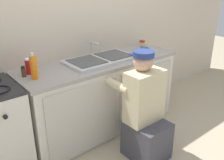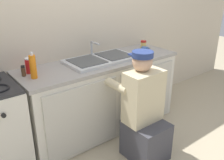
{
  "view_description": "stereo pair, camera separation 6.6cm",
  "coord_description": "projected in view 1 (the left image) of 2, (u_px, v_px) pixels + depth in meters",
  "views": [
    {
      "loc": [
        -1.6,
        -1.85,
        1.72
      ],
      "look_at": [
        0.0,
        0.1,
        0.69
      ],
      "focal_mm": 40.0,
      "sensor_mm": 36.0,
      "label": 1
    },
    {
      "loc": [
        -1.54,
        -1.89,
        1.72
      ],
      "look_at": [
        0.0,
        0.1,
        0.69
      ],
      "focal_mm": 40.0,
      "sensor_mm": 36.0,
      "label": 2
    }
  ],
  "objects": [
    {
      "name": "ground_plane",
      "position": [
        117.0,
        137.0,
        2.92
      ],
      "size": [
        12.0,
        12.0,
        0.0
      ],
      "primitive_type": "plane",
      "color": "tan"
    },
    {
      "name": "back_wall",
      "position": [
        82.0,
        21.0,
        2.91
      ],
      "size": [
        6.0,
        0.1,
        2.5
      ],
      "primitive_type": "cube",
      "color": "beige",
      "rests_on": "ground_plane"
    },
    {
      "name": "counter_cabinet",
      "position": [
        102.0,
        97.0,
        2.97
      ],
      "size": [
        1.86,
        0.62,
        0.82
      ],
      "color": "silver",
      "rests_on": "ground_plane"
    },
    {
      "name": "countertop",
      "position": [
        101.0,
        62.0,
        2.81
      ],
      "size": [
        1.9,
        0.62,
        0.04
      ],
      "primitive_type": "cube",
      "color": "#9E9993",
      "rests_on": "counter_cabinet"
    },
    {
      "name": "sink_double_basin",
      "position": [
        101.0,
        59.0,
        2.8
      ],
      "size": [
        0.8,
        0.44,
        0.19
      ],
      "color": "silver",
      "rests_on": "countertop"
    },
    {
      "name": "plumber_person",
      "position": [
        145.0,
        115.0,
        2.47
      ],
      "size": [
        0.42,
        0.61,
        1.1
      ],
      "color": "#3F3F47",
      "rests_on": "ground_plane"
    },
    {
      "name": "coffee_mug",
      "position": [
        144.0,
        51.0,
        3.02
      ],
      "size": [
        0.13,
        0.08,
        0.09
      ],
      "color": "#335699",
      "rests_on": "countertop"
    },
    {
      "name": "soap_bottle_orange",
      "position": [
        34.0,
        67.0,
        2.26
      ],
      "size": [
        0.06,
        0.06,
        0.25
      ],
      "color": "orange",
      "rests_on": "countertop"
    },
    {
      "name": "spice_bottle_pepper",
      "position": [
        23.0,
        72.0,
        2.33
      ],
      "size": [
        0.04,
        0.04,
        0.1
      ],
      "color": "#513823",
      "rests_on": "countertop"
    },
    {
      "name": "soda_cup_red",
      "position": [
        30.0,
        66.0,
        2.4
      ],
      "size": [
        0.08,
        0.08,
        0.15
      ],
      "color": "red",
      "rests_on": "countertop"
    },
    {
      "name": "condiment_jar",
      "position": [
        142.0,
        45.0,
        3.18
      ],
      "size": [
        0.07,
        0.07,
        0.13
      ],
      "color": "#DBB760",
      "rests_on": "countertop"
    }
  ]
}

